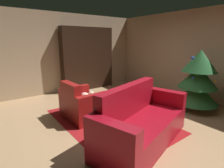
% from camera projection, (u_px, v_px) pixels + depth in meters
% --- Properties ---
extents(ground_plane, '(7.17, 7.17, 0.00)m').
position_uv_depth(ground_plane, '(126.00, 118.00, 4.01)').
color(ground_plane, tan).
extents(wall_back, '(6.09, 0.06, 2.60)m').
position_uv_depth(wall_back, '(194.00, 55.00, 5.24)').
color(wall_back, tan).
rests_on(wall_back, ground).
extents(wall_left, '(0.06, 5.36, 2.60)m').
position_uv_depth(wall_left, '(68.00, 53.00, 6.04)').
color(wall_left, tan).
rests_on(wall_left, ground).
extents(area_rug, '(2.81, 1.86, 0.01)m').
position_uv_depth(area_rug, '(109.00, 121.00, 3.90)').
color(area_rug, maroon).
rests_on(area_rug, ground).
extents(bookshelf_unit, '(0.33, 1.91, 2.17)m').
position_uv_depth(bookshelf_unit, '(90.00, 60.00, 6.33)').
color(bookshelf_unit, black).
rests_on(bookshelf_unit, ground).
extents(armchair_red, '(0.99, 0.79, 0.85)m').
position_uv_depth(armchair_red, '(82.00, 105.00, 4.00)').
color(armchair_red, maroon).
rests_on(armchair_red, ground).
extents(couch_red, '(1.33, 2.16, 0.98)m').
position_uv_depth(couch_red, '(141.00, 124.00, 3.04)').
color(couch_red, maroon).
rests_on(couch_red, ground).
extents(coffee_table, '(0.73, 0.73, 0.41)m').
position_uv_depth(coffee_table, '(111.00, 102.00, 3.97)').
color(coffee_table, black).
rests_on(coffee_table, ground).
extents(book_stack_on_table, '(0.21, 0.15, 0.08)m').
position_uv_depth(book_stack_on_table, '(110.00, 99.00, 3.96)').
color(book_stack_on_table, tan).
rests_on(book_stack_on_table, coffee_table).
extents(bottle_on_table, '(0.07, 0.07, 0.29)m').
position_uv_depth(bottle_on_table, '(109.00, 93.00, 4.13)').
color(bottle_on_table, '#593020').
rests_on(bottle_on_table, coffee_table).
extents(decorated_tree, '(1.05, 1.05, 1.51)m').
position_uv_depth(decorated_tree, '(198.00, 79.00, 4.38)').
color(decorated_tree, brown).
rests_on(decorated_tree, ground).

